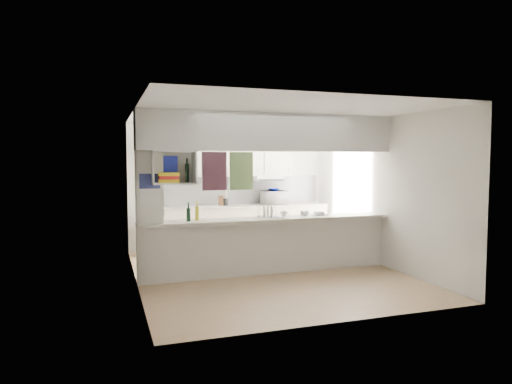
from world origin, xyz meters
name	(u,v)px	position (x,y,z in m)	size (l,w,h in m)	color
floor	(269,273)	(0.00, 0.00, 0.00)	(4.80, 4.80, 0.00)	tan
ceiling	(269,114)	(0.00, 0.00, 2.60)	(4.80, 4.80, 0.00)	white
wall_back	(230,186)	(0.00, 2.40, 1.30)	(4.20, 4.20, 0.00)	silver
wall_left	(136,198)	(-2.10, 0.00, 1.30)	(4.80, 4.80, 0.00)	silver
wall_right	(380,192)	(2.10, 0.00, 1.30)	(4.80, 4.80, 0.00)	silver
servery_partition	(259,173)	(-0.17, 0.00, 1.66)	(4.20, 0.50, 2.60)	silver
cubby_shelf	(172,170)	(-1.57, -0.06, 1.71)	(0.65, 0.35, 0.50)	white
kitchen_run	(241,210)	(0.16, 2.14, 0.83)	(3.60, 0.63, 2.24)	beige
microwave	(274,198)	(0.89, 2.09, 1.06)	(0.52, 0.35, 0.29)	white
bowl	(274,190)	(0.88, 2.09, 1.24)	(0.23, 0.23, 0.06)	#0D1793
dish_rack	(270,212)	(0.04, 0.03, 1.01)	(0.48, 0.40, 0.22)	silver
cup	(284,214)	(0.24, -0.05, 0.98)	(0.11, 0.11, 0.09)	white
wine_bottles	(193,213)	(-1.24, 0.03, 1.03)	(0.21, 0.14, 0.31)	black
plastic_tubs	(310,213)	(0.78, 0.08, 0.95)	(0.50, 0.23, 0.08)	silver
utensil_jar	(225,202)	(-0.16, 2.15, 1.00)	(0.11, 0.11, 0.15)	black
knife_block	(221,201)	(-0.25, 2.18, 1.02)	(0.10, 0.08, 0.21)	#502E1B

